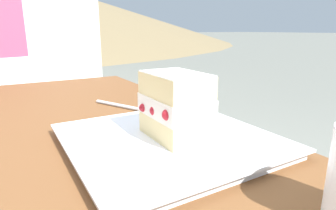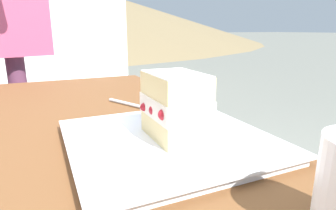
% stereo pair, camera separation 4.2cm
% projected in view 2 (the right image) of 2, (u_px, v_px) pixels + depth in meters
% --- Properties ---
extents(dessert_plate, '(0.29, 0.29, 0.02)m').
position_uv_depth(dessert_plate, '(168.00, 140.00, 0.43)').
color(dessert_plate, white).
rests_on(dessert_plate, patio_table).
extents(cake_slice, '(0.10, 0.08, 0.10)m').
position_uv_depth(cake_slice, '(175.00, 106.00, 0.42)').
color(cake_slice, '#EAD18C').
rests_on(cake_slice, dessert_plate).
extents(dessert_fork, '(0.16, 0.09, 0.01)m').
position_uv_depth(dessert_fork, '(138.00, 106.00, 0.64)').
color(dessert_fork, silver).
rests_on(dessert_fork, patio_table).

